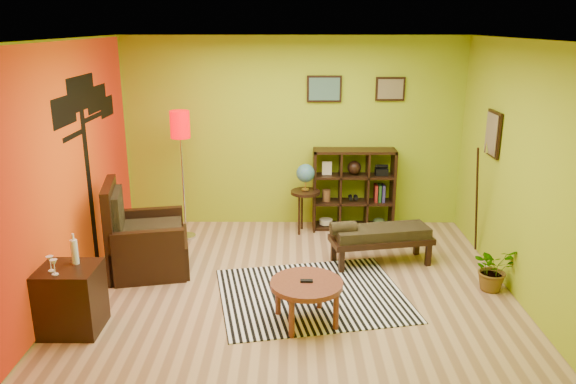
{
  "coord_description": "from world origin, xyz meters",
  "views": [
    {
      "loc": [
        -0.01,
        -5.94,
        2.96
      ],
      "look_at": [
        -0.06,
        0.38,
        1.05
      ],
      "focal_mm": 35.0,
      "sensor_mm": 36.0,
      "label": 1
    }
  ],
  "objects_px": {
    "cube_shelf": "(354,189)",
    "side_cabinet": "(71,299)",
    "armchair": "(143,244)",
    "bench": "(379,235)",
    "potted_plant": "(493,273)",
    "globe_table": "(305,181)",
    "coffee_table": "(306,287)",
    "floor_lamp": "(181,136)"
  },
  "relations": [
    {
      "from": "potted_plant",
      "to": "cube_shelf",
      "type": "bearing_deg",
      "value": 124.02
    },
    {
      "from": "cube_shelf",
      "to": "potted_plant",
      "type": "bearing_deg",
      "value": -55.98
    },
    {
      "from": "bench",
      "to": "potted_plant",
      "type": "distance_m",
      "value": 1.43
    },
    {
      "from": "coffee_table",
      "to": "potted_plant",
      "type": "xyz_separation_m",
      "value": [
        2.16,
        0.76,
        -0.19
      ]
    },
    {
      "from": "armchair",
      "to": "potted_plant",
      "type": "bearing_deg",
      "value": -6.97
    },
    {
      "from": "floor_lamp",
      "to": "side_cabinet",
      "type": "bearing_deg",
      "value": -104.63
    },
    {
      "from": "globe_table",
      "to": "potted_plant",
      "type": "bearing_deg",
      "value": -41.03
    },
    {
      "from": "globe_table",
      "to": "bench",
      "type": "xyz_separation_m",
      "value": [
        0.91,
        -1.11,
        -0.4
      ]
    },
    {
      "from": "coffee_table",
      "to": "potted_plant",
      "type": "bearing_deg",
      "value": 19.35
    },
    {
      "from": "side_cabinet",
      "to": "potted_plant",
      "type": "relative_size",
      "value": 1.88
    },
    {
      "from": "floor_lamp",
      "to": "bench",
      "type": "height_order",
      "value": "floor_lamp"
    },
    {
      "from": "potted_plant",
      "to": "side_cabinet",
      "type": "bearing_deg",
      "value": -168.41
    },
    {
      "from": "globe_table",
      "to": "potted_plant",
      "type": "xyz_separation_m",
      "value": [
        2.12,
        -1.84,
        -0.58
      ]
    },
    {
      "from": "floor_lamp",
      "to": "coffee_table",
      "type": "bearing_deg",
      "value": -54.88
    },
    {
      "from": "floor_lamp",
      "to": "bench",
      "type": "xyz_separation_m",
      "value": [
        2.62,
        -0.89,
        -1.1
      ]
    },
    {
      "from": "armchair",
      "to": "side_cabinet",
      "type": "bearing_deg",
      "value": -103.9
    },
    {
      "from": "floor_lamp",
      "to": "globe_table",
      "type": "height_order",
      "value": "floor_lamp"
    },
    {
      "from": "globe_table",
      "to": "bench",
      "type": "relative_size",
      "value": 0.76
    },
    {
      "from": "cube_shelf",
      "to": "globe_table",
      "type": "bearing_deg",
      "value": -163.99
    },
    {
      "from": "side_cabinet",
      "to": "potted_plant",
      "type": "distance_m",
      "value": 4.6
    },
    {
      "from": "bench",
      "to": "potted_plant",
      "type": "xyz_separation_m",
      "value": [
        1.21,
        -0.73,
        -0.18
      ]
    },
    {
      "from": "bench",
      "to": "potted_plant",
      "type": "bearing_deg",
      "value": -31.02
    },
    {
      "from": "potted_plant",
      "to": "globe_table",
      "type": "bearing_deg",
      "value": 138.97
    },
    {
      "from": "side_cabinet",
      "to": "bench",
      "type": "xyz_separation_m",
      "value": [
        3.29,
        1.65,
        0.04
      ]
    },
    {
      "from": "side_cabinet",
      "to": "potted_plant",
      "type": "xyz_separation_m",
      "value": [
        4.5,
        0.92,
        -0.14
      ]
    },
    {
      "from": "cube_shelf",
      "to": "bench",
      "type": "bearing_deg",
      "value": -82.53
    },
    {
      "from": "side_cabinet",
      "to": "potted_plant",
      "type": "bearing_deg",
      "value": 11.59
    },
    {
      "from": "floor_lamp",
      "to": "potted_plant",
      "type": "distance_m",
      "value": 4.35
    },
    {
      "from": "bench",
      "to": "globe_table",
      "type": "bearing_deg",
      "value": 129.11
    },
    {
      "from": "armchair",
      "to": "floor_lamp",
      "type": "relative_size",
      "value": 0.62
    },
    {
      "from": "coffee_table",
      "to": "floor_lamp",
      "type": "xyz_separation_m",
      "value": [
        -1.67,
        2.38,
        1.09
      ]
    },
    {
      "from": "coffee_table",
      "to": "globe_table",
      "type": "bearing_deg",
      "value": 89.05
    },
    {
      "from": "floor_lamp",
      "to": "bench",
      "type": "distance_m",
      "value": 2.98
    },
    {
      "from": "potted_plant",
      "to": "coffee_table",
      "type": "bearing_deg",
      "value": -160.65
    },
    {
      "from": "coffee_table",
      "to": "floor_lamp",
      "type": "relative_size",
      "value": 0.41
    },
    {
      "from": "coffee_table",
      "to": "potted_plant",
      "type": "distance_m",
      "value": 2.3
    },
    {
      "from": "coffee_table",
      "to": "globe_table",
      "type": "height_order",
      "value": "globe_table"
    },
    {
      "from": "globe_table",
      "to": "cube_shelf",
      "type": "bearing_deg",
      "value": 16.01
    },
    {
      "from": "cube_shelf",
      "to": "side_cabinet",
      "type": "bearing_deg",
      "value": -136.3
    },
    {
      "from": "armchair",
      "to": "bench",
      "type": "relative_size",
      "value": 0.84
    },
    {
      "from": "side_cabinet",
      "to": "cube_shelf",
      "type": "relative_size",
      "value": 0.83
    },
    {
      "from": "armchair",
      "to": "bench",
      "type": "bearing_deg",
      "value": 4.33
    }
  ]
}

